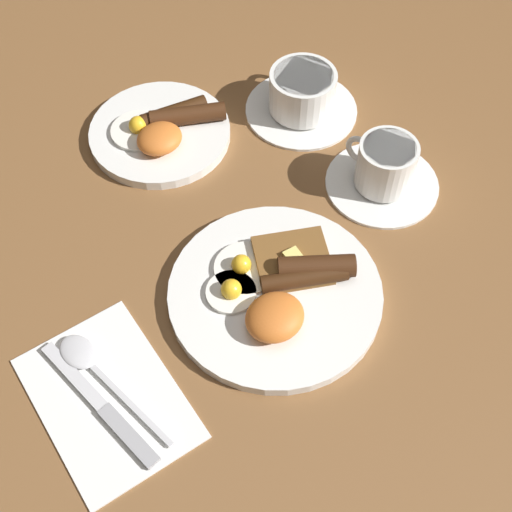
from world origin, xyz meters
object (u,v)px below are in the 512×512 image
(teacup_far, at_px, (302,95))
(spoon, at_px, (88,362))
(breakfast_plate_near, at_px, (277,291))
(knife, at_px, (104,409))
(teacup_near, at_px, (384,170))
(breakfast_plate_far, at_px, (162,131))

(teacup_far, height_order, spoon, teacup_far)
(breakfast_plate_near, distance_m, knife, 0.25)
(teacup_near, xyz_separation_m, teacup_far, (0.01, 0.18, -0.00))
(knife, relative_size, spoon, 1.05)
(spoon, bearing_deg, breakfast_plate_near, -113.15)
(spoon, bearing_deg, breakfast_plate_far, -55.25)
(teacup_near, bearing_deg, teacup_far, 86.74)
(breakfast_plate_near, height_order, breakfast_plate_far, breakfast_plate_near)
(breakfast_plate_far, bearing_deg, knife, -133.47)
(breakfast_plate_far, height_order, teacup_near, teacup_near)
(teacup_far, bearing_deg, breakfast_plate_near, -136.33)
(teacup_near, distance_m, teacup_far, 0.18)
(breakfast_plate_far, distance_m, teacup_far, 0.21)
(teacup_far, bearing_deg, knife, -155.35)
(teacup_far, distance_m, spoon, 0.50)
(breakfast_plate_near, distance_m, spoon, 0.24)
(spoon, bearing_deg, teacup_near, -99.39)
(teacup_near, height_order, teacup_far, teacup_near)
(teacup_near, distance_m, knife, 0.48)
(breakfast_plate_near, distance_m, breakfast_plate_far, 0.32)
(breakfast_plate_near, bearing_deg, breakfast_plate_far, 81.76)
(breakfast_plate_near, height_order, spoon, breakfast_plate_near)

